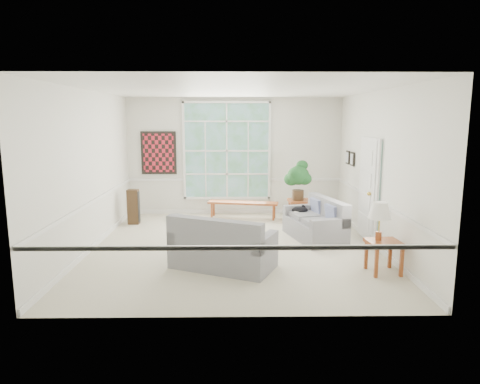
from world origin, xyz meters
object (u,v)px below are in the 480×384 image
loveseat_right (314,219)px  side_table (384,257)px  coffee_table (222,237)px  end_table (300,211)px  loveseat_front (223,241)px

loveseat_right → side_table: (0.76, -1.98, -0.16)m
coffee_table → side_table: bearing=-25.7°
loveseat_right → coffee_table: (-1.89, -0.52, -0.23)m
coffee_table → loveseat_right: bearing=18.6°
loveseat_right → coffee_table: loveseat_right is taller
loveseat_right → side_table: size_ratio=2.95×
side_table → end_table: bearing=103.7°
end_table → side_table: (0.83, -3.41, -0.01)m
loveseat_right → side_table: bearing=-83.8°
coffee_table → side_table: size_ratio=1.97×
coffee_table → end_table: bearing=50.2°
loveseat_front → side_table: size_ratio=3.15×
side_table → loveseat_right: bearing=110.9°
loveseat_right → end_table: size_ratio=2.81×
loveseat_front → end_table: 3.58m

